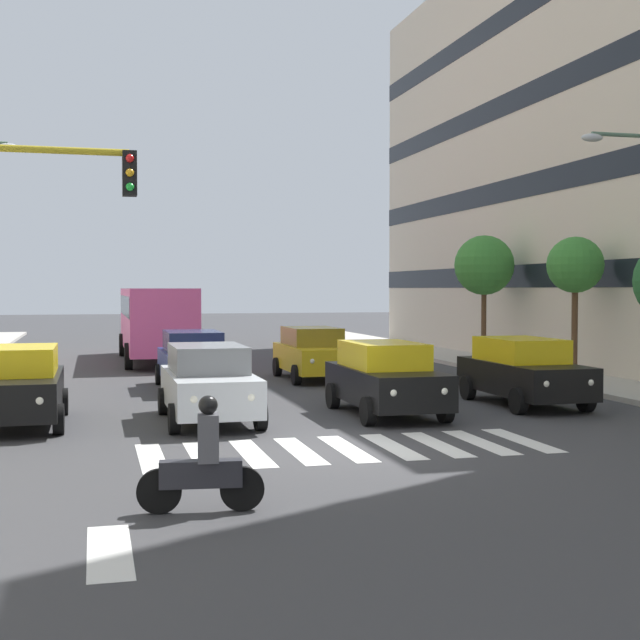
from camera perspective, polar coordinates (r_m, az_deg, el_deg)
The scene contains 14 objects.
ground_plane at distance 16.60m, azimuth 1.75°, elevation -8.34°, with size 180.00×180.00×0.00m, color #38383A.
building_left_block_0 at distance 39.69m, azimuth 17.79°, elevation 10.24°, with size 9.36×27.91×17.43m.
crosswalk_markings at distance 16.60m, azimuth 1.75°, elevation -8.33°, with size 7.65×2.80×0.01m.
lane_arrow_1 at distance 10.60m, azimuth -13.50°, elevation -14.39°, with size 0.50×2.20×0.01m, color silver.
car_0 at distance 23.13m, azimuth 13.04°, elevation -3.23°, with size 2.02×4.44×1.72m.
car_1 at distance 20.86m, azimuth 4.25°, elevation -3.76°, with size 2.02×4.44×1.72m.
car_2 at distance 19.89m, azimuth -7.25°, elevation -4.05°, with size 2.02×4.44×1.72m.
car_3 at distance 20.32m, azimuth -19.01°, elevation -4.02°, with size 2.02×4.44×1.72m.
car_row2_0 at distance 26.50m, azimuth -8.24°, elevation -2.54°, with size 2.02×4.44×1.72m.
car_row2_1 at distance 28.87m, azimuth -0.47°, elevation -2.14°, with size 2.02×4.44×1.72m.
bus_behind_traffic at distance 36.77m, azimuth -10.61°, elevation 0.25°, with size 2.78×10.50×3.00m.
motorcycle_with_rider at distance 11.98m, azimuth -7.59°, elevation -9.27°, with size 1.70×0.39×1.57m.
street_tree_1 at distance 29.39m, azimuth 16.23°, elevation 3.38°, with size 1.81×1.81×4.52m.
street_tree_2 at distance 34.80m, azimuth 10.60°, elevation 3.48°, with size 2.32×2.32×4.92m.
Camera 1 is at (4.57, 15.67, 2.99)m, focal length 49.30 mm.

